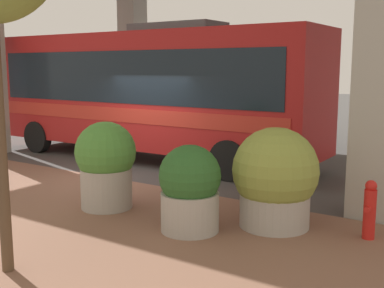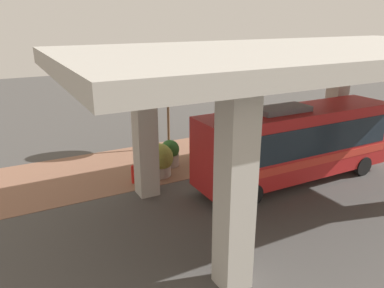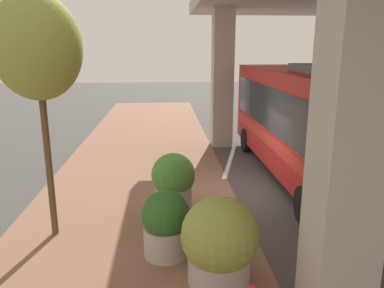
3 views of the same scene
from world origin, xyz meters
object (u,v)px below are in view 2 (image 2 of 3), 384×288
Objects in this scene: bus at (296,141)px; planter_back at (170,153)px; fire_hydrant at (133,174)px; planter_middle at (159,160)px; planter_front at (205,146)px; street_tree_near at (167,78)px.

planter_back is at bearing -135.40° from bus.
fire_hydrant is 0.66× the size of planter_back.
bus reaches higher than planter_back.
planter_middle is 1.18× the size of planter_back.
planter_back is (-0.21, -2.08, -0.15)m from planter_front.
bus is 6.68m from planter_back.
planter_front is at bearing 103.87° from planter_middle.
fire_hydrant is 0.18× the size of street_tree_near.
bus is 7.08× the size of planter_back.
bus is at bearing 57.06° from planter_middle.
street_tree_near reaches higher than planter_middle.
planter_front is 0.31× the size of street_tree_near.
street_tree_near is (-7.32, -3.45, 2.24)m from bus.
planter_front is at bearing -150.53° from bus.
fire_hydrant is at bearing -115.42° from bus.
fire_hydrant is at bearing -43.35° from street_tree_near.
planter_middle is 0.31× the size of street_tree_near.
planter_middle is at bearing -31.15° from street_tree_near.
street_tree_near is at bearing 156.81° from planter_back.
planter_back is (-1.26, 2.56, 0.24)m from fire_hydrant.
planter_back is 4.63m from street_tree_near.
bus is 6.13× the size of planter_front.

